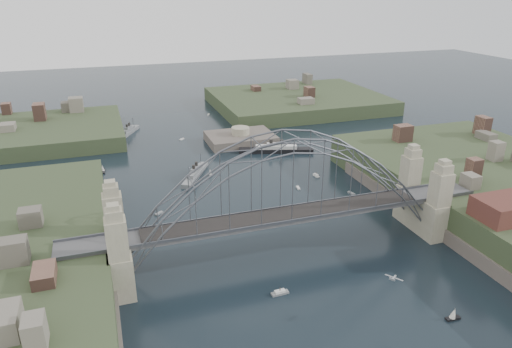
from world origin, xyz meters
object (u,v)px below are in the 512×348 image
Objects in this scene: fort_island at (241,144)px; naval_cruiser_near at (195,174)px; bridge at (286,196)px; naval_cruiser_far at (129,132)px; ocean_liner at (276,150)px.

fort_island is 32.42m from naval_cruiser_near.
fort_island is at bearing 80.27° from bridge.
bridge is at bearing -99.73° from fort_island.
naval_cruiser_far is 55.62m from ocean_liner.
naval_cruiser_far is (-34.91, 22.58, 1.14)m from fort_island.
ocean_liner reaches higher than naval_cruiser_near.
bridge reaches higher than naval_cruiser_near.
bridge reaches higher than naval_cruiser_far.
naval_cruiser_near is 0.70× the size of ocean_liner.
bridge reaches higher than fort_island.
fort_island is 1.34× the size of naval_cruiser_near.
ocean_liner is (42.79, -35.54, 0.10)m from naval_cruiser_far.
naval_cruiser_far is at bearing 103.90° from bridge.
bridge is at bearing -79.12° from naval_cruiser_near.
bridge is 96.07m from naval_cruiser_far.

